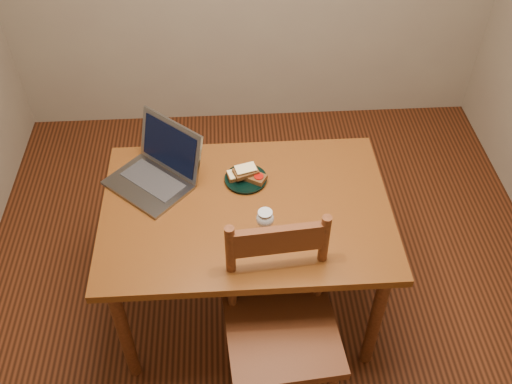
{
  "coord_description": "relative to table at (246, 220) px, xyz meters",
  "views": [
    {
      "loc": [
        -0.18,
        -1.83,
        2.6
      ],
      "look_at": [
        -0.07,
        -0.03,
        0.8
      ],
      "focal_mm": 40.0,
      "sensor_mm": 36.0,
      "label": 1
    }
  ],
  "objects": [
    {
      "name": "sandwich_tomato",
      "position": [
        0.05,
        0.16,
        0.12
      ],
      "size": [
        0.13,
        0.11,
        0.03
      ],
      "primitive_type": null,
      "rotation": [
        0.0,
        0.0,
        -0.54
      ],
      "color": "#381E0C",
      "rests_on": "plate"
    },
    {
      "name": "milk_glass",
      "position": [
        0.07,
        -0.17,
        0.16
      ],
      "size": [
        0.08,
        0.08,
        0.15
      ],
      "primitive_type": null,
      "color": "white",
      "rests_on": "table"
    },
    {
      "name": "sandwich_cheese",
      "position": [
        -0.03,
        0.18,
        0.12
      ],
      "size": [
        0.11,
        0.08,
        0.03
      ],
      "primitive_type": null,
      "rotation": [
        0.0,
        0.0,
        0.23
      ],
      "color": "#381E0C",
      "rests_on": "plate"
    },
    {
      "name": "plate",
      "position": [
        0.01,
        0.17,
        0.09
      ],
      "size": [
        0.2,
        0.2,
        0.02
      ],
      "primitive_type": "cylinder",
      "color": "black",
      "rests_on": "table"
    },
    {
      "name": "chair",
      "position": [
        0.12,
        -0.48,
        -0.11
      ],
      "size": [
        0.5,
        0.48,
        0.5
      ],
      "rotation": [
        0.0,
        0.0,
        0.08
      ],
      "color": "#381C0B",
      "rests_on": "floor"
    },
    {
      "name": "floor",
      "position": [
        0.11,
        0.06,
        -0.66
      ],
      "size": [
        3.2,
        3.2,
        0.02
      ],
      "primitive_type": "cube",
      "color": "black",
      "rests_on": "ground"
    },
    {
      "name": "table",
      "position": [
        0.0,
        0.0,
        0.0
      ],
      "size": [
        1.3,
        0.9,
        0.74
      ],
      "color": "#53220D",
      "rests_on": "floor"
    },
    {
      "name": "sandwich_top",
      "position": [
        0.01,
        0.18,
        0.14
      ],
      "size": [
        0.13,
        0.1,
        0.03
      ],
      "primitive_type": null,
      "rotation": [
        0.0,
        0.0,
        0.36
      ],
      "color": "#381E0C",
      "rests_on": "plate"
    },
    {
      "name": "laptop",
      "position": [
        -0.4,
        0.22,
        0.16
      ],
      "size": [
        0.5,
        0.49,
        0.27
      ],
      "rotation": [
        0.0,
        0.0,
        -0.74
      ],
      "color": "slate",
      "rests_on": "table"
    }
  ]
}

